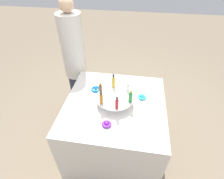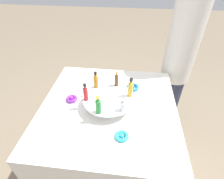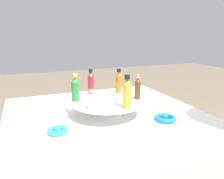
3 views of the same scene
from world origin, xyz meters
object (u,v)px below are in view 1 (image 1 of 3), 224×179
ribbon_bow_purple (107,124)px  person_figure (75,65)px  bottle_gold (113,82)px  bottle_brown (101,88)px  display_stand (115,98)px  ribbon_bow_blue (96,89)px  ribbon_bow_teal (142,97)px  bottle_clear (128,88)px  bottle_amber (101,98)px  bottle_red (117,103)px  bottle_green (130,97)px

ribbon_bow_purple → person_figure: bearing=122.8°
bottle_gold → ribbon_bow_purple: 0.45m
bottle_brown → ribbon_bow_purple: (0.12, -0.33, -0.12)m
display_stand → ribbon_bow_blue: 0.29m
display_stand → ribbon_bow_teal: display_stand is taller
bottle_gold → bottle_brown: size_ratio=1.21×
bottle_clear → ribbon_bow_teal: size_ratio=1.02×
ribbon_bow_blue → ribbon_bow_purple: size_ratio=1.19×
bottle_amber → bottle_red: (0.15, -0.04, 0.00)m
bottle_amber → ribbon_bow_blue: 0.33m
display_stand → bottle_green: bottle_green is taller
bottle_green → ribbon_bow_teal: size_ratio=1.56×
bottle_gold → ribbon_bow_blue: 0.24m
person_figure → bottle_brown: bearing=-6.1°
display_stand → ribbon_bow_blue: size_ratio=3.50×
bottle_gold → person_figure: person_figure is taller
bottle_clear → ribbon_bow_purple: bearing=-109.9°
bottle_red → ribbon_bow_purple: size_ratio=1.55×
bottle_gold → display_stand: bearing=-76.0°
bottle_green → bottle_clear: size_ratio=1.53×
display_stand → bottle_red: bottle_red is taller
bottle_green → ribbon_bow_purple: bottle_green is taller
ribbon_bow_blue → ribbon_bow_teal: bearing=-6.3°
bottle_gold → bottle_amber: size_ratio=1.13×
display_stand → bottle_gold: size_ratio=2.40×
bottle_gold → bottle_clear: 0.16m
bottle_amber → bottle_clear: bearing=44.0°
bottle_red → bottle_green: 0.15m
bottle_red → ribbon_bow_teal: 0.37m
bottle_gold → person_figure: size_ratio=0.09×
display_stand → bottle_clear: bottle_clear is taller
bottle_green → ribbon_bow_blue: (-0.38, 0.21, -0.13)m
bottle_brown → bottle_clear: size_ratio=1.41×
bottle_brown → bottle_clear: 0.27m
ribbon_bow_teal → person_figure: 0.97m
ribbon_bow_teal → person_figure: size_ratio=0.05×
bottle_amber → ribbon_bow_purple: bearing=-66.0°
bottle_clear → person_figure: size_ratio=0.06×
ribbon_bow_purple → ribbon_bow_teal: bearing=53.7°
display_stand → bottle_gold: (-0.04, 0.15, 0.09)m
bottle_amber → bottle_green: bottle_green is taller
display_stand → bottle_gold: bearing=104.0°
bottle_brown → bottle_green: 0.31m
person_figure → bottle_gold: bearing=6.6°
ribbon_bow_blue → ribbon_bow_teal: 0.49m
display_stand → ribbon_bow_blue: (-0.23, 0.17, -0.05)m
bottle_brown → person_figure: person_figure is taller
bottle_red → bottle_amber: bearing=164.0°
bottle_gold → ribbon_bow_purple: size_ratio=1.73×
bottle_clear → ribbon_bow_blue: size_ratio=0.86×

